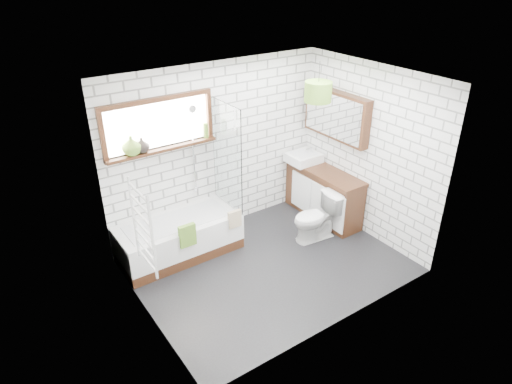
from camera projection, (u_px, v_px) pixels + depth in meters
floor at (269, 266)px, 6.16m from camera, size 3.40×2.60×0.01m
ceiling at (272, 81)px, 4.99m from camera, size 3.40×2.60×0.01m
wall_back at (217, 150)px, 6.53m from camera, size 3.40×0.01×2.50m
wall_front at (347, 230)px, 4.63m from camera, size 3.40×0.01×2.50m
wall_left at (138, 225)px, 4.72m from camera, size 0.01×2.60×2.50m
wall_right at (368, 152)px, 6.44m from camera, size 0.01×2.60×2.50m
window at (159, 125)px, 5.81m from camera, size 1.52×0.16×0.68m
towel_radiator at (143, 228)px, 4.77m from camera, size 0.06×0.52×1.00m
mirror_cabinet at (336, 115)px, 6.64m from camera, size 0.16×1.20×0.70m
shower_riser at (193, 150)px, 6.25m from camera, size 0.02×0.02×1.30m
bathtub at (179, 238)px, 6.28m from camera, size 1.66×0.73×0.54m
shower_screen at (227, 156)px, 6.22m from camera, size 0.02×0.72×1.50m
towel_green at (187, 235)px, 5.88m from camera, size 0.23×0.06×0.31m
towel_beige at (235, 219)px, 6.24m from camera, size 0.20×0.05×0.25m
vanity at (323, 194)px, 7.15m from camera, size 0.45×1.39×0.80m
basin at (304, 158)px, 7.22m from camera, size 0.49×0.43×0.14m
tap at (312, 152)px, 7.28m from camera, size 0.04×0.04×0.16m
toilet at (316, 218)px, 6.59m from camera, size 0.47×0.73×0.70m
vase_olive at (132, 147)px, 5.68m from camera, size 0.30×0.30×0.25m
vase_dark at (142, 147)px, 5.76m from camera, size 0.21×0.21×0.20m
bottle at (206, 132)px, 6.22m from camera, size 0.08×0.08×0.20m
pendant at (318, 92)px, 6.10m from camera, size 0.37×0.37×0.27m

